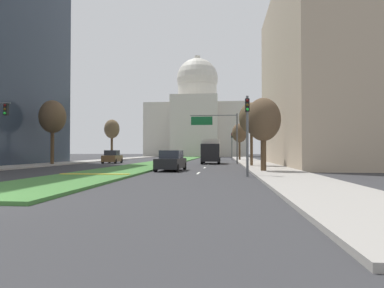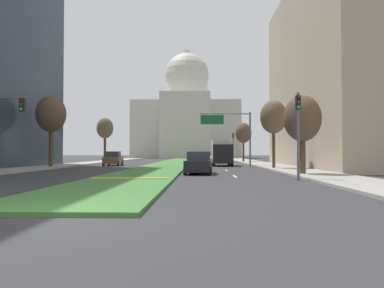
% 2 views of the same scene
% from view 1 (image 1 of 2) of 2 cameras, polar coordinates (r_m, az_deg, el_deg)
% --- Properties ---
extents(ground_plane, '(260.00, 260.00, 0.00)m').
position_cam_1_polar(ground_plane, '(58.65, -2.81, -2.81)').
color(ground_plane, '#333335').
extents(grass_median, '(5.09, 87.10, 0.14)m').
position_cam_1_polar(grass_median, '(53.87, -3.54, -2.88)').
color(grass_median, '#427A38').
rests_on(grass_median, ground_plane).
extents(median_curb_nose, '(4.58, 0.50, 0.04)m').
position_cam_1_polar(median_curb_nose, '(22.97, -16.05, -4.88)').
color(median_curb_nose, gold).
rests_on(median_curb_nose, grass_median).
extents(lane_dashes_right, '(0.16, 67.58, 0.01)m').
position_cam_1_polar(lane_dashes_right, '(54.31, 3.39, -2.93)').
color(lane_dashes_right, silver).
rests_on(lane_dashes_right, ground_plane).
extents(sidewalk_left, '(4.00, 87.10, 0.15)m').
position_cam_1_polar(sidewalk_left, '(52.64, -17.83, -2.86)').
color(sidewalk_left, '#9E9991').
rests_on(sidewalk_left, ground_plane).
extents(sidewalk_right, '(4.00, 87.10, 0.15)m').
position_cam_1_polar(sidewalk_right, '(48.54, 10.14, -3.04)').
color(sidewalk_right, '#9E9991').
rests_on(sidewalk_right, ground_plane).
extents(midrise_block_right, '(12.49, 27.49, 21.04)m').
position_cam_1_polar(midrise_block_right, '(43.27, 22.12, 10.71)').
color(midrise_block_right, tan).
rests_on(midrise_block_right, ground_plane).
extents(capitol_building, '(29.97, 24.64, 31.86)m').
position_cam_1_polar(capitol_building, '(106.38, 0.87, 4.05)').
color(capitol_building, beige).
rests_on(capitol_building, ground_plane).
extents(traffic_light_near_right, '(0.28, 0.35, 5.20)m').
position_cam_1_polar(traffic_light_near_right, '(21.97, 9.31, 3.15)').
color(traffic_light_near_right, '#515456').
rests_on(traffic_light_near_right, ground_plane).
extents(traffic_light_far_right, '(0.28, 0.35, 5.20)m').
position_cam_1_polar(traffic_light_far_right, '(64.56, 6.73, 0.29)').
color(traffic_light_far_right, '#515456').
rests_on(traffic_light_far_right, ground_plane).
extents(overhead_guide_sign, '(6.20, 0.20, 6.50)m').
position_cam_1_polar(overhead_guide_sign, '(44.03, 4.55, 2.74)').
color(overhead_guide_sign, '#515456').
rests_on(overhead_guide_sign, ground_plane).
extents(street_tree_right_near, '(2.66, 2.66, 5.76)m').
position_cam_1_polar(street_tree_right_near, '(26.69, 11.91, 3.95)').
color(street_tree_right_near, '#4C3823').
rests_on(street_tree_right_near, ground_plane).
extents(street_tree_left_mid, '(3.07, 3.07, 7.62)m').
position_cam_1_polar(street_tree_left_mid, '(43.03, -22.43, 4.20)').
color(street_tree_left_mid, '#4C3823').
rests_on(street_tree_left_mid, ground_plane).
extents(street_tree_right_mid, '(2.61, 2.61, 6.76)m').
position_cam_1_polar(street_tree_right_mid, '(36.09, 9.97, 4.27)').
color(street_tree_right_mid, '#4C3823').
rests_on(street_tree_right_mid, ground_plane).
extents(street_tree_left_far, '(2.68, 2.68, 7.26)m').
position_cam_1_polar(street_tree_left_far, '(61.75, -13.34, 2.39)').
color(street_tree_left_far, '#4C3823').
rests_on(street_tree_left_far, ground_plane).
extents(street_tree_right_far, '(2.65, 2.65, 6.47)m').
position_cam_1_polar(street_tree_right_far, '(59.43, 8.01, 1.82)').
color(street_tree_right_far, '#4C3823').
rests_on(street_tree_right_far, ground_plane).
extents(sedan_lead_stopped, '(2.17, 4.50, 1.71)m').
position_cam_1_polar(sedan_lead_stopped, '(28.40, -3.55, -2.91)').
color(sedan_lead_stopped, black).
rests_on(sedan_lead_stopped, ground_plane).
extents(sedan_midblock, '(2.14, 4.22, 1.76)m').
position_cam_1_polar(sedan_midblock, '(47.29, -13.28, -2.17)').
color(sedan_midblock, brown).
rests_on(sedan_midblock, ground_plane).
extents(sedan_distant, '(1.99, 4.17, 1.63)m').
position_cam_1_polar(sedan_distant, '(60.79, 3.71, -2.03)').
color(sedan_distant, silver).
rests_on(sedan_distant, ground_plane).
extents(box_truck_delivery, '(2.40, 6.40, 3.20)m').
position_cam_1_polar(box_truck_delivery, '(44.67, 3.22, -1.16)').
color(box_truck_delivery, black).
rests_on(box_truck_delivery, ground_plane).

